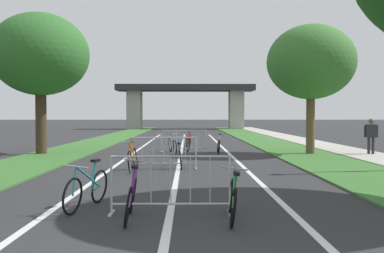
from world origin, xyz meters
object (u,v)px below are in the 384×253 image
Objects in this scene: tree_right_pine_near at (311,62)px; bicycle_red_6 at (188,143)px; bicycle_silver_4 at (172,145)px; bicycle_white_7 at (219,146)px; pedestrian_waiting at (371,133)px; bicycle_orange_0 at (133,159)px; crowd_barrier_second at (164,153)px; crowd_barrier_third at (184,141)px; crowd_barrier_nearest at (171,185)px; bicycle_green_1 at (233,199)px; bicycle_teal_5 at (87,189)px; tree_left_oak_near at (40,55)px; bicycle_blue_2 at (180,157)px; bicycle_purple_3 at (131,198)px.

tree_right_pine_near is 3.33× the size of bicycle_red_6.
bicycle_white_7 is at bearing 164.07° from bicycle_silver_4.
bicycle_orange_0 is at bearing 38.70° from pedestrian_waiting.
crowd_barrier_second is 6.09m from bicycle_white_7.
crowd_barrier_third is 0.46m from bicycle_red_6.
crowd_barrier_nearest reaches higher than bicycle_green_1.
bicycle_white_7 is at bearing -92.04° from bicycle_teal_5.
bicycle_red_6 reaches higher than bicycle_teal_5.
bicycle_silver_4 is at bearing -81.71° from bicycle_teal_5.
bicycle_red_6 is at bearing 147.73° from bicycle_white_7.
bicycle_orange_0 is at bearing 104.11° from crowd_barrier_nearest.
tree_left_oak_near is 3.55× the size of bicycle_orange_0.
tree_left_oak_near reaches higher than tree_right_pine_near.
bicycle_teal_5 is (-1.65, -6.16, 0.01)m from bicycle_blue_2.
bicycle_purple_3 is 0.95× the size of bicycle_teal_5.
pedestrian_waiting is (8.73, 4.39, 0.46)m from crowd_barrier_second.
bicycle_teal_5 reaches higher than bicycle_white_7.
crowd_barrier_second is 1.10m from bicycle_orange_0.
crowd_barrier_nearest reaches higher than bicycle_teal_5.
bicycle_orange_0 reaches higher than bicycle_red_6.
crowd_barrier_nearest is 1.34× the size of bicycle_purple_3.
bicycle_silver_4 is at bearing 93.69° from bicycle_blue_2.
bicycle_blue_2 is at bearing -90.85° from bicycle_teal_5.
tree_left_oak_near reaches higher than crowd_barrier_nearest.
crowd_barrier_second is at bearing -41.23° from tree_left_oak_near.
crowd_barrier_nearest is 1.23× the size of bicycle_orange_0.
tree_left_oak_near is 12.47m from bicycle_teal_5.
crowd_barrier_second is at bearing -147.98° from bicycle_blue_2.
crowd_barrier_second is 9.78m from pedestrian_waiting.
tree_left_oak_near reaches higher than bicycle_silver_4.
bicycle_green_1 is at bearing -22.89° from crowd_barrier_nearest.
tree_left_oak_near is 13.61m from bicycle_purple_3.
bicycle_orange_0 is (-7.21, -5.49, -3.71)m from tree_right_pine_near.
crowd_barrier_second is 1.29× the size of bicycle_teal_5.
crowd_barrier_third is at bearing 83.84° from bicycle_purple_3.
bicycle_orange_0 reaches higher than bicycle_silver_4.
bicycle_orange_0 is at bearing 68.99° from bicycle_red_6.
bicycle_white_7 is (1.63, -0.57, -0.17)m from crowd_barrier_third.
crowd_barrier_third is at bearing -102.01° from bicycle_orange_0.
crowd_barrier_second reaches higher than bicycle_silver_4.
crowd_barrier_third is 1.24× the size of bicycle_orange_0.
bicycle_orange_0 is 1.09× the size of bicycle_purple_3.
bicycle_red_6 is (-0.77, 13.32, 0.03)m from bicycle_green_1.
bicycle_white_7 is at bearing 81.74° from crowd_barrier_nearest.
crowd_barrier_third reaches higher than bicycle_purple_3.
crowd_barrier_third is at bearing -83.88° from bicycle_teal_5.
crowd_barrier_nearest is 1.28× the size of bicycle_blue_2.
crowd_barrier_second reaches higher than bicycle_white_7.
tree_left_oak_near is 14.90m from pedestrian_waiting.
bicycle_blue_2 is at bearing 80.70° from bicycle_silver_4.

